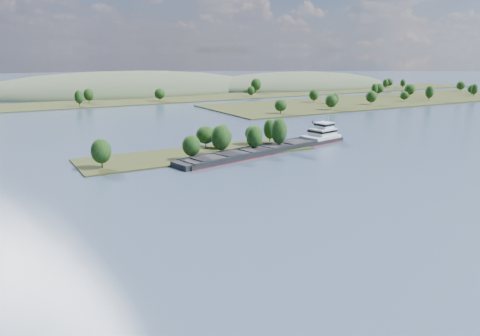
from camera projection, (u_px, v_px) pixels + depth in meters
ground at (277, 190)px, 147.64m from camera, size 1800.00×1800.00×0.00m
tree_island at (213, 144)px, 199.41m from camera, size 100.00×30.00×14.91m
right_bank at (384, 100)px, 408.88m from camera, size 320.00×90.00×14.58m
back_shoreline at (98, 103)px, 388.17m from camera, size 900.00×60.00×16.01m
hill_east at (296, 87)px, 566.89m from camera, size 260.00×140.00×36.00m
hill_west at (126, 92)px, 497.71m from camera, size 320.00×160.00×44.00m
cargo_barge at (278, 146)px, 206.99m from camera, size 93.19×30.45×12.57m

